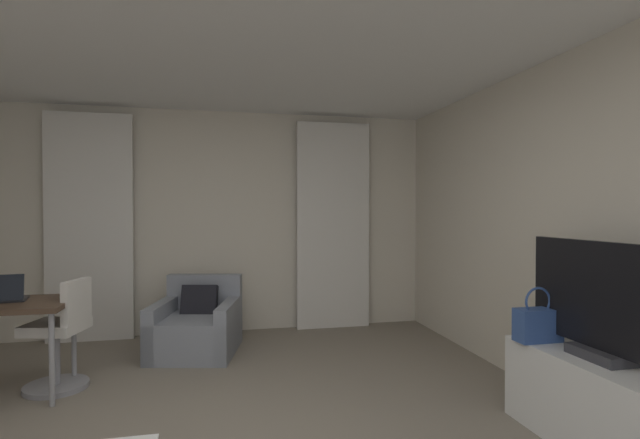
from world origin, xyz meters
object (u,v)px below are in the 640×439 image
object	(u,v)px
tv_console	(598,405)
handbag_primary	(537,324)
desk_chair	(60,340)
armchair	(197,327)
tv_flatscreen	(600,303)
laptop	(1,296)

from	to	relation	value
tv_console	handbag_primary	size ratio (longest dim) A/B	3.20
desk_chair	handbag_primary	size ratio (longest dim) A/B	2.39
armchair	tv_flatscreen	bearing A→B (deg)	-46.10
armchair	laptop	distance (m)	1.72
armchair	desk_chair	xyz separation A→B (m)	(-1.02, -0.76, 0.14)
desk_chair	tv_flatscreen	size ratio (longest dim) A/B	0.79
laptop	handbag_primary	world-z (taller)	laptop
desk_chair	tv_console	world-z (taller)	desk_chair
tv_console	tv_flatscreen	bearing A→B (deg)	-90.00
desk_chair	laptop	distance (m)	0.55
tv_flatscreen	armchair	bearing A→B (deg)	133.90
laptop	desk_chair	bearing A→B (deg)	7.79
tv_console	handbag_primary	bearing A→B (deg)	104.64
desk_chair	tv_flatscreen	distance (m)	3.90
armchair	handbag_primary	world-z (taller)	handbag_primary
desk_chair	tv_console	size ratio (longest dim) A/B	0.75
tv_console	tv_flatscreen	xyz separation A→B (m)	(-0.00, -0.01, 0.61)
armchair	desk_chair	distance (m)	1.29
handbag_primary	laptop	bearing A→B (deg)	161.03
armchair	handbag_primary	size ratio (longest dim) A/B	2.78
tv_flatscreen	handbag_primary	xyz separation A→B (m)	(-0.11, 0.41, -0.21)
armchair	laptop	world-z (taller)	laptop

